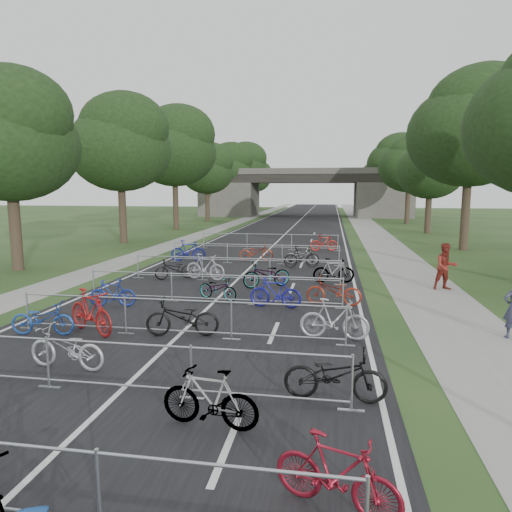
{
  "coord_description": "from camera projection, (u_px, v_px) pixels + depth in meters",
  "views": [
    {
      "loc": [
        4.16,
        -4.53,
        4.08
      ],
      "look_at": [
        0.84,
        15.48,
        1.1
      ],
      "focal_mm": 32.0,
      "sensor_mm": 36.0,
      "label": 1
    }
  ],
  "objects": [
    {
      "name": "road",
      "position": [
        296.0,
        223.0,
        54.49
      ],
      "size": [
        11.0,
        140.0,
        0.01
      ],
      "primitive_type": "cube",
      "color": "black",
      "rests_on": "ground"
    },
    {
      "name": "sidewalk_right",
      "position": [
        365.0,
        224.0,
        53.19
      ],
      "size": [
        3.0,
        140.0,
        0.01
      ],
      "primitive_type": "cube",
      "color": "gray",
      "rests_on": "ground"
    },
    {
      "name": "sidewalk_left",
      "position": [
        235.0,
        223.0,
        55.7
      ],
      "size": [
        2.0,
        140.0,
        0.01
      ],
      "primitive_type": "cube",
      "color": "gray",
      "rests_on": "ground"
    },
    {
      "name": "lane_markings",
      "position": [
        296.0,
        224.0,
        54.49
      ],
      "size": [
        0.12,
        140.0,
        0.0
      ],
      "primitive_type": "cube",
      "color": "silver",
      "rests_on": "ground"
    },
    {
      "name": "overpass_bridge",
      "position": [
        304.0,
        193.0,
        68.61
      ],
      "size": [
        31.0,
        8.0,
        7.05
      ],
      "color": "#4C4944",
      "rests_on": "ground"
    },
    {
      "name": "tree_left_0",
      "position": [
        9.0,
        139.0,
        22.13
      ],
      "size": [
        6.72,
        6.72,
        10.25
      ],
      "color": "#33261C",
      "rests_on": "ground"
    },
    {
      "name": "tree_left_1",
      "position": [
        121.0,
        145.0,
        33.73
      ],
      "size": [
        7.56,
        7.56,
        11.53
      ],
      "color": "#33261C",
      "rests_on": "ground"
    },
    {
      "name": "tree_right_1",
      "position": [
        473.0,
        130.0,
        29.67
      ],
      "size": [
        8.18,
        8.18,
        12.47
      ],
      "color": "#33261C",
      "rests_on": "ground"
    },
    {
      "name": "tree_left_2",
      "position": [
        175.0,
        148.0,
        45.32
      ],
      "size": [
        8.4,
        8.4,
        12.81
      ],
      "color": "#33261C",
      "rests_on": "ground"
    },
    {
      "name": "tree_right_2",
      "position": [
        432.0,
        168.0,
        41.67
      ],
      "size": [
        6.16,
        6.16,
        9.39
      ],
      "color": "#33261C",
      "rests_on": "ground"
    },
    {
      "name": "tree_left_3",
      "position": [
        208.0,
        170.0,
        57.27
      ],
      "size": [
        6.72,
        6.72,
        10.25
      ],
      "color": "#33261C",
      "rests_on": "ground"
    },
    {
      "name": "tree_right_3",
      "position": [
        410.0,
        165.0,
        53.24
      ],
      "size": [
        7.17,
        7.17,
        10.93
      ],
      "color": "#33261C",
      "rests_on": "ground"
    },
    {
      "name": "tree_left_4",
      "position": [
        229.0,
        168.0,
        68.86
      ],
      "size": [
        7.56,
        7.56,
        11.53
      ],
      "color": "#33261C",
      "rests_on": "ground"
    },
    {
      "name": "tree_right_4",
      "position": [
        397.0,
        162.0,
        64.81
      ],
      "size": [
        8.18,
        8.18,
        12.47
      ],
      "color": "#33261C",
      "rests_on": "ground"
    },
    {
      "name": "tree_left_5",
      "position": [
        244.0,
        166.0,
        80.46
      ],
      "size": [
        8.4,
        8.4,
        12.81
      ],
      "color": "#33261C",
      "rests_on": "ground"
    },
    {
      "name": "tree_right_5",
      "position": [
        386.0,
        178.0,
        76.8
      ],
      "size": [
        6.16,
        6.16,
        9.39
      ],
      "color": "#33261C",
      "rests_on": "ground"
    },
    {
      "name": "tree_left_6",
      "position": [
        255.0,
        177.0,
        92.4
      ],
      "size": [
        6.72,
        6.72,
        10.25
      ],
      "color": "#33261C",
      "rests_on": "ground"
    },
    {
      "name": "tree_right_6",
      "position": [
        379.0,
        174.0,
        88.37
      ],
      "size": [
        7.17,
        7.17,
        10.93
      ],
      "color": "#33261C",
      "rests_on": "ground"
    },
    {
      "name": "barrier_row_1",
      "position": [
        118.0,
        367.0,
        9.12
      ],
      "size": [
        9.7,
        0.08,
        1.1
      ],
      "color": "#9FA2A7",
      "rests_on": "ground"
    },
    {
      "name": "barrier_row_2",
      "position": [
        177.0,
        318.0,
        12.63
      ],
      "size": [
        9.7,
        0.08,
        1.1
      ],
      "color": "#9FA2A7",
      "rests_on": "ground"
    },
    {
      "name": "barrier_row_3",
      "position": [
        213.0,
        289.0,
        16.34
      ],
      "size": [
        9.7,
        0.08,
        1.1
      ],
      "color": "#9FA2A7",
      "rests_on": "ground"
    },
    {
      "name": "barrier_row_4",
      "position": [
        236.0,
        269.0,
        20.25
      ],
      "size": [
        9.7,
        0.08,
        1.1
      ],
      "color": "#9FA2A7",
      "rests_on": "ground"
    },
    {
      "name": "barrier_row_5",
      "position": [
        254.0,
        254.0,
        25.13
      ],
      "size": [
        9.7,
        0.08,
        1.1
      ],
      "color": "#9FA2A7",
      "rests_on": "ground"
    },
    {
      "name": "barrier_row_6",
      "position": [
        269.0,
        242.0,
        30.98
      ],
      "size": [
        9.7,
        0.08,
        1.1
      ],
      "color": "#9FA2A7",
      "rests_on": "ground"
    },
    {
      "name": "bike_3",
      "position": [
        337.0,
        475.0,
        5.75
      ],
      "size": [
        1.76,
        1.05,
        1.02
      ],
      "primitive_type": "imported",
      "rotation": [
        0.0,
        0.0,
        1.21
      ],
      "color": "maroon",
      "rests_on": "ground"
    },
    {
      "name": "bike_5",
      "position": [
        66.0,
        348.0,
        10.36
      ],
      "size": [
        1.93,
        0.81,
        0.99
      ],
      "primitive_type": "imported",
      "rotation": [
        0.0,
        0.0,
        4.63
      ],
      "color": "#B0AFB8",
      "rests_on": "ground"
    },
    {
      "name": "bike_6",
      "position": [
        210.0,
        399.0,
        7.8
      ],
      "size": [
        1.81,
        0.72,
        1.06
      ],
      "primitive_type": "imported",
      "rotation": [
        0.0,
        0.0,
        4.59
      ],
      "color": "#9FA2A7",
      "rests_on": "ground"
    },
    {
      "name": "bike_7",
      "position": [
        335.0,
        375.0,
        8.8
      ],
      "size": [
        2.0,
        0.73,
        1.04
      ],
      "primitive_type": "imported",
      "rotation": [
        0.0,
        0.0,
        1.55
      ],
      "color": "black",
      "rests_on": "ground"
    },
    {
      "name": "bike_8",
      "position": [
        43.0,
        319.0,
        12.79
      ],
      "size": [
        1.86,
        0.84,
        0.94
      ],
      "primitive_type": "imported",
      "rotation": [
        0.0,
        0.0,
        1.69
      ],
      "color": "#1B4296",
      "rests_on": "ground"
    },
    {
      "name": "bike_9",
      "position": [
        91.0,
        312.0,
        12.93
      ],
      "size": [
        2.11,
        1.58,
        1.26
      ],
      "primitive_type": "imported",
      "rotation": [
        0.0,
        0.0,
        1.03
      ],
      "color": "maroon",
      "rests_on": "ground"
    },
    {
      "name": "bike_10",
      "position": [
        182.0,
        318.0,
        12.67
      ],
      "size": [
        2.12,
        1.06,
        1.07
      ],
      "primitive_type": "imported",
      "rotation": [
        0.0,
        0.0,
        4.89
      ],
      "color": "black",
      "rests_on": "ground"
    },
    {
      "name": "bike_11",
      "position": [
        334.0,
        320.0,
        12.39
      ],
      "size": [
        1.92,
        0.65,
        1.14
      ],
      "primitive_type": "imported",
      "rotation": [
        0.0,
        0.0,
        1.51
      ],
      "color": "#9D9DA4",
      "rests_on": "ground"
    },
    {
      "name": "bike_12",
      "position": [
        113.0,
        293.0,
        15.88
      ],
      "size": [
        1.67,
        0.72,
        0.97
      ],
      "primitive_type": "imported",
      "rotation": [
        0.0,
        0.0,
        4.88
      ],
      "color": "navy",
      "rests_on": "ground"
    },
    {
      "name": "bike_13",
      "position": [
        218.0,
        289.0,
        16.86
      ],
      "size": [
        1.76,
        1.18,
        0.88
      ],
      "primitive_type": "imported",
      "rotation": [
        0.0,
        0.0,
        1.18
      ],
      "color": "#9FA2A7",
      "rests_on": "ground"
    },
    {
      "name": "bike_14",
      "position": [
        276.0,
        293.0,
        15.74
      ],
      "size": [
        1.83,
        0.59,
        1.08
      ],
      "primitive_type": "imported",
      "rotation": [
        0.0,
        0.0,
        4.67
      ],
      "color": "navy",
      "rests_on": "ground"
    },
    {
      "name": "bike_15",
      "position": [
        334.0,
        291.0,
        16.1
      ],
      "size": [
        1.97,
        0.8,
        1.01
      ],
      "primitive_type": "imported",
      "rotation": [
        0.0,
        0.0,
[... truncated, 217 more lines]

